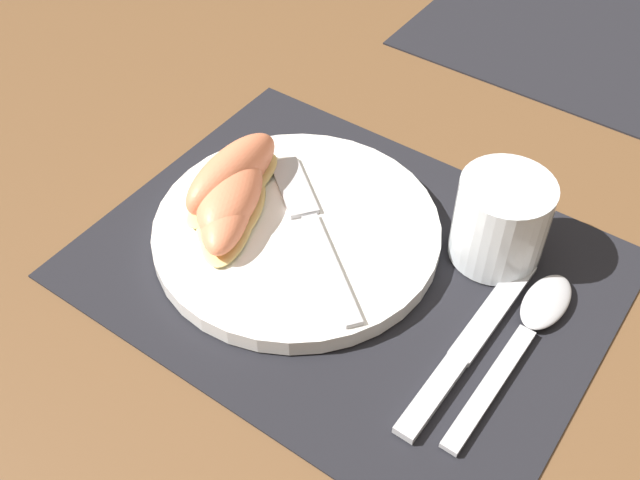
{
  "coord_description": "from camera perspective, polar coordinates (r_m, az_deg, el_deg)",
  "views": [
    {
      "loc": [
        0.23,
        -0.36,
        0.48
      ],
      "look_at": [
        -0.02,
        -0.01,
        0.02
      ],
      "focal_mm": 42.0,
      "sensor_mm": 36.0,
      "label": 1
    }
  ],
  "objects": [
    {
      "name": "spoon",
      "position": [
        0.62,
        15.85,
        -6.1
      ],
      "size": [
        0.03,
        0.19,
        0.01
      ],
      "color": "#BCBCC1",
      "rests_on": "placemat"
    },
    {
      "name": "knife",
      "position": [
        0.59,
        11.14,
        -7.99
      ],
      "size": [
        0.02,
        0.2,
        0.01
      ],
      "color": "#BCBCC1",
      "rests_on": "placemat"
    },
    {
      "name": "ground_plane",
      "position": [
        0.64,
        2.08,
        -2.03
      ],
      "size": [
        3.0,
        3.0,
        0.0
      ],
      "primitive_type": "plane",
      "color": "brown"
    },
    {
      "name": "placemat_far",
      "position": [
        0.98,
        21.22,
        14.21
      ],
      "size": [
        0.43,
        0.33,
        0.0
      ],
      "color": "black",
      "rests_on": "ground_plane"
    },
    {
      "name": "citrus_wedge_1",
      "position": [
        0.66,
        -6.83,
        3.31
      ],
      "size": [
        0.09,
        0.12,
        0.04
      ],
      "color": "#F4DB84",
      "rests_on": "plate"
    },
    {
      "name": "placemat",
      "position": [
        0.64,
        2.08,
        -1.91
      ],
      "size": [
        0.43,
        0.33,
        0.0
      ],
      "color": "black",
      "rests_on": "ground_plane"
    },
    {
      "name": "citrus_wedge_2",
      "position": [
        0.65,
        -6.99,
        2.66
      ],
      "size": [
        0.1,
        0.13,
        0.03
      ],
      "color": "#F4DB84",
      "rests_on": "plate"
    },
    {
      "name": "juice_glass",
      "position": [
        0.64,
        13.54,
        1.17
      ],
      "size": [
        0.08,
        0.08,
        0.08
      ],
      "color": "silver",
      "rests_on": "placemat"
    },
    {
      "name": "fork",
      "position": [
        0.65,
        -0.93,
        1.44
      ],
      "size": [
        0.17,
        0.14,
        0.0
      ],
      "color": "#BCBCC1",
      "rests_on": "plate"
    },
    {
      "name": "plate",
      "position": [
        0.66,
        -1.77,
        0.7
      ],
      "size": [
        0.25,
        0.25,
        0.02
      ],
      "color": "white",
      "rests_on": "placemat"
    },
    {
      "name": "citrus_wedge_0",
      "position": [
        0.67,
        -6.44,
        5.08
      ],
      "size": [
        0.05,
        0.12,
        0.05
      ],
      "color": "#F4DB84",
      "rests_on": "plate"
    }
  ]
}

